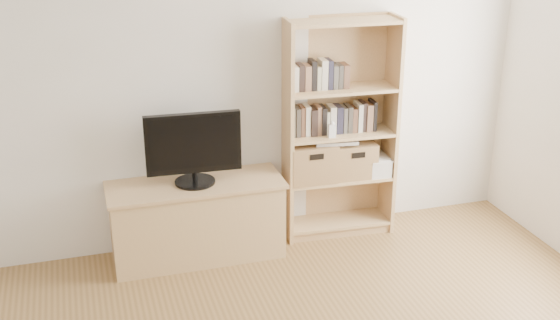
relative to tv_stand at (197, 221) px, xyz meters
name	(u,v)px	position (x,y,z in m)	size (l,w,h in m)	color
back_wall	(244,80)	(0.44, 0.24, 1.01)	(4.50, 0.02, 2.60)	silver
tv_stand	(197,221)	(0.00, 0.00, 0.00)	(1.27, 0.48, 0.58)	#A77E56
bookshelf	(340,130)	(1.18, 0.08, 0.59)	(0.88, 0.31, 1.76)	#A77E56
television	(193,148)	(0.00, 0.00, 0.59)	(0.70, 0.05, 0.55)	black
books_row_mid	(339,119)	(1.18, 0.10, 0.67)	(0.75, 0.15, 0.20)	#4F4B44
books_row_upper	(316,76)	(0.98, 0.11, 1.03)	(0.39, 0.14, 0.20)	#4F4B44
baby_monitor	(332,131)	(1.07, -0.01, 0.62)	(0.06, 0.04, 0.11)	white
basket_left	(311,161)	(0.94, 0.09, 0.35)	(0.37, 0.30, 0.30)	#8B5F3E
basket_right	(352,158)	(1.28, 0.07, 0.34)	(0.34, 0.28, 0.28)	#8B5F3E
laptop	(335,140)	(1.13, 0.07, 0.51)	(0.33, 0.23, 0.03)	silver
magazine_stack	(374,165)	(1.48, 0.06, 0.26)	(0.19, 0.28, 0.13)	beige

